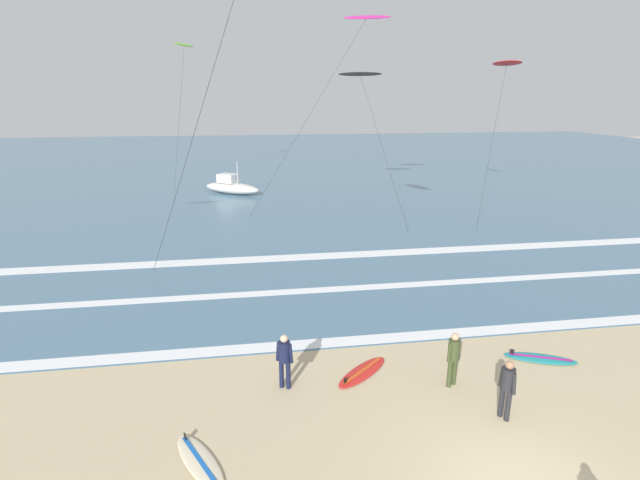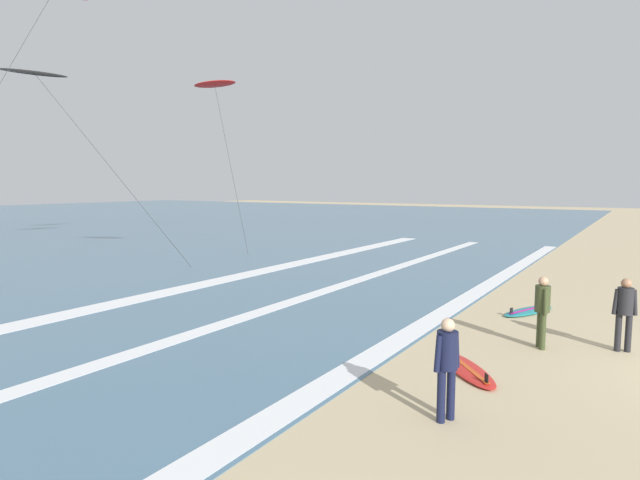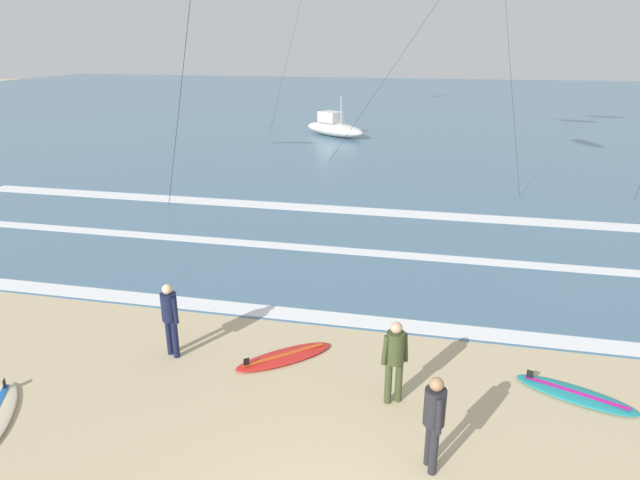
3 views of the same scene
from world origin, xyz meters
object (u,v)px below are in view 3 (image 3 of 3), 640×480
Objects in this scene: surfer_right_near at (434,416)px; offshore_boat at (334,128)px; surfboard_near_water at (284,357)px; surfer_background_far at (395,355)px; surfboard_foreground_flat at (575,394)px; surfer_left_near at (170,314)px.

surfer_right_near is 31.17m from offshore_boat.
surfer_background_far is at bearing -22.45° from surfboard_near_water.
offshore_boat is (-9.88, 27.90, 0.51)m from surfboard_foreground_flat.
offshore_boat reaches higher than surfer_left_near.
offshore_boat reaches higher than surfer_right_near.
offshore_boat is (-4.35, 27.81, 0.51)m from surfboard_near_water.
surfer_background_far reaches higher than surfboard_foreground_flat.
surfer_left_near reaches higher than surfboard_near_water.
surfer_right_near is 1.00× the size of surfer_background_far.
offshore_boat is (-2.08, 28.16, -0.40)m from surfer_left_near.
surfer_right_near is 1.69m from surfer_background_far.
surfer_right_near is 4.00m from surfboard_near_water.
offshore_boat is (-6.64, 28.76, -0.40)m from surfer_background_far.
surfboard_near_water is at bearing 179.04° from surfboard_foreground_flat.
surfboard_near_water is (2.27, 0.35, -0.91)m from surfer_left_near.
surfboard_near_water is 28.15m from offshore_boat.
offshore_boat is at bearing 94.23° from surfer_left_near.
surfboard_foreground_flat is at bearing -70.50° from offshore_boat.
surfboard_foreground_flat is 1.10× the size of surfboard_near_water.
surfer_background_far is 29.52m from offshore_boat.
surfer_left_near is 4.60m from surfer_background_far.
surfer_left_near is 2.47m from surfboard_near_water.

